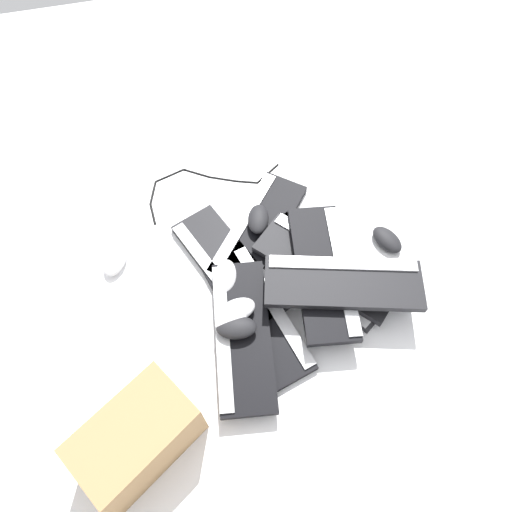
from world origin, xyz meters
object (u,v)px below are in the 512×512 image
Objects in this scene: mouse_1 at (236,328)px; mouse_3 at (236,310)px; mouse_2 at (232,316)px; mouse_5 at (387,240)px; keyboard_0 at (258,230)px; keyboard_7 at (343,282)px; keyboard_5 at (323,271)px; keyboard_1 at (228,266)px; keyboard_4 at (326,265)px; keyboard_3 at (324,269)px; keyboard_6 at (242,334)px; mouse_4 at (225,276)px; cardboard_box at (139,437)px; mouse_6 at (258,219)px; mouse_0 at (115,261)px; keyboard_2 at (257,314)px.

mouse_1 is 0.05m from mouse_3.
mouse_2 is 0.56m from mouse_5.
keyboard_0 is 0.93× the size of keyboard_7.
keyboard_0 is 0.94× the size of keyboard_5.
keyboard_4 is at bearing -106.70° from keyboard_1.
keyboard_3 is 0.13m from keyboard_7.
keyboard_5 is at bearing -66.44° from keyboard_6.
keyboard_4 is (-0.19, -0.16, 0.03)m from keyboard_0.
keyboard_7 reaches higher than mouse_1.
cardboard_box is at bearing -20.27° from mouse_4.
mouse_2 is (-0.19, 0.03, 0.07)m from keyboard_1.
cardboard_box is at bearing 119.85° from keyboard_5.
keyboard_0 is 3.93× the size of mouse_1.
keyboard_7 is (-0.09, -0.01, 0.06)m from keyboard_4.
mouse_6 is (0.12, -0.13, 0.04)m from keyboard_1.
mouse_0 is at bearing 69.97° from keyboard_5.
mouse_4 is at bearing 26.92° from keyboard_2.
keyboard_6 is 1.67× the size of cardboard_box.
keyboard_3 is at bearing 173.63° from mouse_2.
keyboard_2 is 0.11m from mouse_1.
mouse_0 and mouse_5 have the same top height.
keyboard_5 is 0.28m from mouse_3.
keyboard_5 is 0.64m from mouse_0.
keyboard_7 is 0.31m from mouse_3.
mouse_6 is (0.17, -0.14, 0.00)m from mouse_4.
keyboard_3 is (-0.08, -0.28, 0.00)m from keyboard_1.
keyboard_1 is at bearing 73.45° from keyboard_3.
keyboard_2 and keyboard_3 have the same top height.
mouse_3 is (-0.09, 0.29, 0.07)m from keyboard_3.
keyboard_7 is at bearing -173.63° from keyboard_4.
cardboard_box reaches higher than mouse_6.
keyboard_3 is at bearing -106.55° from keyboard_1.
mouse_3 is at bearing 102.42° from keyboard_5.
keyboard_3 is 0.33m from keyboard_6.
keyboard_0 is 0.37m from keyboard_6.
mouse_1 and mouse_3 have the same top height.
keyboard_2 is 0.09m from keyboard_6.
keyboard_0 is 0.46m from mouse_0.
keyboard_1 is 4.22× the size of mouse_1.
mouse_4 is (0.07, 0.28, -0.02)m from keyboard_5.
keyboard_7 reaches higher than keyboard_2.
keyboard_3 is 1.05× the size of keyboard_4.
mouse_1 is (-0.33, 0.15, 0.07)m from keyboard_0.
mouse_0 reaches higher than keyboard_0.
keyboard_3 is 0.70m from cardboard_box.
mouse_0 is 0.55m from cardboard_box.
keyboard_2 is 0.27m from keyboard_7.
keyboard_4 is 3.90× the size of mouse_1.
keyboard_6 is 0.06m from mouse_2.
keyboard_1 is 1.08× the size of keyboard_4.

